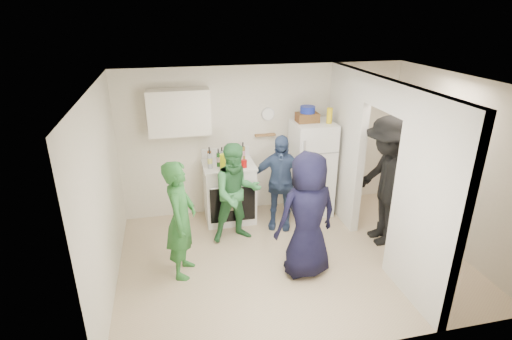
{
  "coord_description": "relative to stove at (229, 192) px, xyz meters",
  "views": [
    {
      "loc": [
        -1.56,
        -4.59,
        3.33
      ],
      "look_at": [
        -0.44,
        0.4,
        1.25
      ],
      "focal_mm": 28.0,
      "sensor_mm": 36.0,
      "label": 1
    }
  ],
  "objects": [
    {
      "name": "bottle_c",
      "position": [
        -0.08,
        0.13,
        0.62
      ],
      "size": [
        0.07,
        0.07,
        0.25
      ],
      "primitive_type": "cylinder",
      "color": "#A1A6AF",
      "rests_on": "stove"
    },
    {
      "name": "bottle_b",
      "position": [
        -0.17,
        -0.08,
        0.64
      ],
      "size": [
        0.06,
        0.06,
        0.3
      ],
      "primitive_type": "cylinder",
      "color": "#194D1D",
      "rests_on": "stove"
    },
    {
      "name": "blue_bowl",
      "position": [
        1.31,
        0.02,
        1.32
      ],
      "size": [
        0.24,
        0.24,
        0.11
      ],
      "primitive_type": "cylinder",
      "color": "#16269A",
      "rests_on": "wicker_basket"
    },
    {
      "name": "wall_back",
      "position": [
        0.68,
        0.33,
        0.75
      ],
      "size": [
        4.8,
        0.0,
        4.8
      ],
      "primitive_type": "plane",
      "rotation": [
        1.57,
        0.0,
        0.0
      ],
      "color": "silver",
      "rests_on": "floor"
    },
    {
      "name": "yellow_cup_stack_stove",
      "position": [
        -0.12,
        -0.22,
        0.62
      ],
      "size": [
        0.09,
        0.09,
        0.25
      ],
      "primitive_type": "cylinder",
      "color": "#DEEB13",
      "rests_on": "stove"
    },
    {
      "name": "red_cup",
      "position": [
        0.22,
        -0.2,
        0.56
      ],
      "size": [
        0.09,
        0.09,
        0.12
      ],
      "primitive_type": "cylinder",
      "color": "#AC0C0B",
      "rests_on": "stove"
    },
    {
      "name": "ceiling",
      "position": [
        0.68,
        -1.37,
        2.0
      ],
      "size": [
        4.8,
        4.8,
        0.0
      ],
      "primitive_type": "plane",
      "rotation": [
        3.14,
        0.0,
        0.0
      ],
      "color": "white",
      "rests_on": "wall_back"
    },
    {
      "name": "wall_right",
      "position": [
        3.08,
        -1.37,
        0.75
      ],
      "size": [
        0.0,
        3.4,
        3.4
      ],
      "primitive_type": "plane",
      "rotation": [
        1.57,
        0.0,
        -1.57
      ],
      "color": "silver",
      "rests_on": "floor"
    },
    {
      "name": "bottle_d",
      "position": [
        0.01,
        -0.07,
        0.64
      ],
      "size": [
        0.06,
        0.06,
        0.3
      ],
      "primitive_type": "cylinder",
      "color": "brown",
      "rests_on": "stove"
    },
    {
      "name": "person_nook",
      "position": [
        2.13,
        -1.18,
        0.48
      ],
      "size": [
        0.78,
        1.29,
        1.95
      ],
      "primitive_type": "imported",
      "rotation": [
        0.0,
        0.0,
        -1.61
      ],
      "color": "black",
      "rests_on": "floor"
    },
    {
      "name": "wicker_basket",
      "position": [
        1.31,
        0.02,
        1.19
      ],
      "size": [
        0.35,
        0.25,
        0.15
      ],
      "primitive_type": "cube",
      "color": "brown",
      "rests_on": "fridge"
    },
    {
      "name": "bottle_e",
      "position": [
        0.08,
        0.17,
        0.64
      ],
      "size": [
        0.07,
        0.07,
        0.29
      ],
      "primitive_type": "cylinder",
      "color": "#A9B0BB",
      "rests_on": "stove"
    },
    {
      "name": "person_green_left",
      "position": [
        -0.84,
        -1.35,
        0.31
      ],
      "size": [
        0.52,
        0.67,
        1.61
      ],
      "primitive_type": "imported",
      "rotation": [
        0.0,
        0.0,
        1.31
      ],
      "color": "#2D7233",
      "rests_on": "floor"
    },
    {
      "name": "nook_window",
      "position": [
        3.06,
        -1.17,
        1.15
      ],
      "size": [
        0.03,
        0.7,
        0.8
      ],
      "primitive_type": "cube",
      "color": "black",
      "rests_on": "wall_right"
    },
    {
      "name": "wall_clock",
      "position": [
        0.73,
        0.31,
        1.2
      ],
      "size": [
        0.22,
        0.02,
        0.22
      ],
      "primitive_type": "cylinder",
      "rotation": [
        1.57,
        0.0,
        0.0
      ],
      "color": "white",
      "rests_on": "wall_back"
    },
    {
      "name": "bottle_a",
      "position": [
        -0.29,
        0.13,
        0.63
      ],
      "size": [
        0.06,
        0.06,
        0.26
      ],
      "primitive_type": "cylinder",
      "color": "brown",
      "rests_on": "stove"
    },
    {
      "name": "person_green_center",
      "position": [
        0.01,
        -0.67,
        0.28
      ],
      "size": [
        0.81,
        0.66,
        1.55
      ],
      "primitive_type": "imported",
      "rotation": [
        0.0,
        0.0,
        0.11
      ],
      "color": "#398248",
      "rests_on": "floor"
    },
    {
      "name": "bottle_h",
      "position": [
        -0.31,
        -0.12,
        0.65
      ],
      "size": [
        0.07,
        0.07,
        0.31
      ],
      "primitive_type": "cylinder",
      "color": "#AAADB6",
      "rests_on": "stove"
    },
    {
      "name": "wall_front",
      "position": [
        0.68,
        -3.07,
        0.75
      ],
      "size": [
        4.8,
        0.0,
        4.8
      ],
      "primitive_type": "plane",
      "rotation": [
        -1.57,
        0.0,
        0.0
      ],
      "color": "silver",
      "rests_on": "floor"
    },
    {
      "name": "fridge",
      "position": [
        1.41,
        -0.03,
        0.31
      ],
      "size": [
        0.66,
        0.64,
        1.61
      ],
      "primitive_type": "cube",
      "color": "white",
      "rests_on": "floor"
    },
    {
      "name": "bottle_f",
      "position": [
        0.2,
        0.0,
        0.62
      ],
      "size": [
        0.07,
        0.07,
        0.25
      ],
      "primitive_type": "cylinder",
      "color": "#143917",
      "rests_on": "stove"
    },
    {
      "name": "stove",
      "position": [
        0.0,
        0.0,
        0.0
      ],
      "size": [
        0.83,
        0.69,
        0.99
      ],
      "primitive_type": "cube",
      "color": "white",
      "rests_on": "floor"
    },
    {
      "name": "partition_pier_back",
      "position": [
        1.88,
        -0.27,
        0.75
      ],
      "size": [
        0.12,
        1.2,
        2.5
      ],
      "primitive_type": "cube",
      "color": "silver",
      "rests_on": "floor"
    },
    {
      "name": "upper_cabinet",
      "position": [
        -0.72,
        0.15,
        1.35
      ],
      "size": [
        0.95,
        0.34,
        0.7
      ],
      "primitive_type": "cube",
      "color": "silver",
      "rests_on": "wall_back"
    },
    {
      "name": "yellow_cup_stack_top",
      "position": [
        1.63,
        -0.13,
        1.24
      ],
      "size": [
        0.09,
        0.09,
        0.25
      ],
      "primitive_type": "cylinder",
      "color": "yellow",
      "rests_on": "fridge"
    },
    {
      "name": "spice_shelf",
      "position": [
        0.68,
        0.28,
        0.85
      ],
      "size": [
        0.35,
        0.08,
        0.03
      ],
      "primitive_type": "cube",
      "color": "olive",
      "rests_on": "wall_back"
    },
    {
      "name": "floor",
      "position": [
        0.68,
        -1.37,
        -0.5
      ],
      "size": [
        4.8,
        4.8,
        0.0
      ],
      "primitive_type": "plane",
      "color": "tan",
      "rests_on": "ground"
    },
    {
      "name": "nook_valance",
      "position": [
        3.02,
        -1.17,
        1.5
      ],
      "size": [
        0.04,
        0.82,
        0.18
      ],
      "primitive_type": "cube",
      "color": "white",
      "rests_on": "wall_right"
    },
    {
      "name": "bottle_i",
      "position": [
        0.05,
        0.09,
        0.62
      ],
      "size": [
        0.06,
        0.06,
        0.25
      ],
      "primitive_type": "cylinder",
      "color": "#4C280D",
      "rests_on": "stove"
    },
    {
      "name": "person_denim",
      "position": [
        0.74,
        -0.43,
        0.28
      ],
      "size": [
        0.99,
        0.69,
        1.56
      ],
      "primitive_type": "imported",
      "rotation": [
        0.0,
        0.0,
        -0.38
      ],
      "color": "#354773",
      "rests_on": "floor"
    },
    {
      "name": "partition_pier_front",
      "position": [
        1.88,
        -2.47,
        0.75
      ],
      "size": [
        0.12,
        1.2,
        2.5
      ],
      "primitive_type": "cube",
      "color": "silver",
      "rests_on": "floor"
    },
    {
      "name": "partition_header",
      "position": [
        1.88,
        -1.37,
        1.8
      ],
      "size": [
        0.12,
        1.0,
        0.4
      ],
      "primitive_type": "cube",
      "color": "silver",
      "rests_on": "partition_pier_back"
    },
    {
      "name": "nook_window_frame",
      "position": [
        3.04,
        -1.17,
        1.15
      ],
      "size": [
        0.04,
        0.76,
        0.86
      ],
      "primitive_type": "cube",
      "color": "white",
      "rests_on": "wall_right"
    },
    {
      "name": "person_navy",
      "position": [
        0.75,
        -1.69,
        0.36
      ],
      "size": [
        0.91,
        0.67,
        1.71
      ],
      "primitive_type": "imported",
      "rotation": [
        0.0,
        0.0,
        -2.98
      ],
      "color": "black",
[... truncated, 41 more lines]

